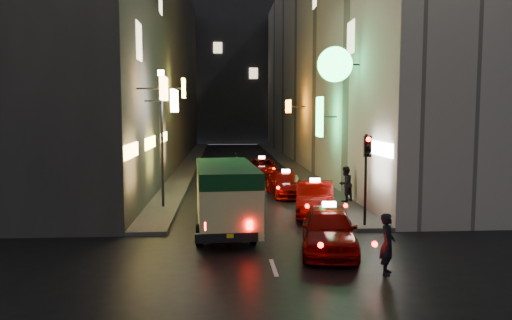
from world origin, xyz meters
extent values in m
cube|color=#3B3836|center=(-8.00, 34.00, 9.00)|extent=(6.00, 52.00, 18.00)
cube|color=#FFB959|center=(-3.88, 11.21, 5.46)|extent=(0.18, 1.54, 0.97)
cube|color=white|center=(-3.64, 13.30, 5.00)|extent=(0.18, 2.03, 1.02)
cube|color=yellow|center=(-4.03, 24.07, 6.10)|extent=(0.18, 1.25, 1.30)
cube|color=#FFB959|center=(-4.98, 9.50, 3.00)|extent=(0.10, 2.72, 0.55)
cube|color=yellow|center=(-4.98, 14.67, 3.00)|extent=(0.10, 3.09, 0.55)
cube|color=#FFB959|center=(-4.98, 20.37, 3.00)|extent=(0.10, 2.75, 0.55)
cube|color=#FFE5B2|center=(-4.99, 12.00, 7.50)|extent=(0.06, 1.30, 1.60)
cube|color=#FFE5B2|center=(-4.99, 20.00, 11.00)|extent=(0.06, 1.30, 1.60)
cube|color=#A9A49B|center=(8.00, 34.00, 9.00)|extent=(6.00, 52.00, 18.00)
cylinder|color=#30F36F|center=(3.83, 13.37, 6.71)|extent=(1.63, 0.18, 1.63)
cube|color=#30F36F|center=(4.01, 17.83, 4.23)|extent=(0.18, 1.27, 2.23)
cube|color=orange|center=(3.65, 28.45, 4.95)|extent=(0.18, 2.01, 0.99)
cube|color=white|center=(4.98, 9.80, 3.00)|extent=(0.10, 2.75, 0.55)
cube|color=#FFE5B2|center=(4.99, 15.00, 8.20)|extent=(0.06, 1.30, 1.60)
cube|color=#303035|center=(0.00, 66.00, 11.00)|extent=(30.00, 10.00, 22.00)
cube|color=#4B4946|center=(-4.25, 34.00, 0.07)|extent=(1.50, 52.00, 0.15)
cube|color=#4B4946|center=(4.25, 34.00, 0.07)|extent=(1.50, 52.00, 0.15)
cube|color=#E5E18F|center=(-1.34, 8.45, 1.44)|extent=(2.41, 5.97, 2.14)
cube|color=#0B3B18|center=(-1.34, 8.45, 2.27)|extent=(2.44, 5.99, 0.54)
cube|color=black|center=(-1.34, 8.74, 1.66)|extent=(2.30, 3.63, 0.49)
cube|color=black|center=(-1.34, 5.57, 0.52)|extent=(2.01, 0.31, 0.29)
cube|color=#FF0A05|center=(-2.07, 5.50, 0.91)|extent=(0.18, 0.06, 0.27)
cube|color=#FF0A05|center=(-0.61, 5.50, 0.91)|extent=(0.18, 0.06, 0.27)
cylinder|color=black|center=(-2.25, 10.32, 0.37)|extent=(0.21, 0.74, 0.74)
cylinder|color=black|center=(-0.44, 6.58, 0.37)|extent=(0.21, 0.74, 0.74)
imported|color=#730300|center=(1.94, 5.58, 0.85)|extent=(3.03, 5.61, 1.69)
cube|color=white|center=(1.94, 5.58, 1.78)|extent=(0.44, 0.25, 0.16)
sphere|color=#FF0A05|center=(1.19, 3.16, 0.87)|extent=(0.16, 0.16, 0.16)
sphere|color=#FF0A05|center=(2.69, 3.16, 0.87)|extent=(0.16, 0.16, 0.16)
imported|color=#730300|center=(2.55, 11.24, 0.85)|extent=(3.06, 5.64, 1.70)
cube|color=white|center=(2.55, 11.24, 1.79)|extent=(0.44, 0.25, 0.16)
sphere|color=#FF0A05|center=(1.79, 8.82, 0.87)|extent=(0.16, 0.16, 0.16)
sphere|color=#FF0A05|center=(3.30, 8.82, 0.87)|extent=(0.16, 0.16, 0.16)
imported|color=#730300|center=(1.95, 16.49, 0.73)|extent=(2.23, 4.72, 1.46)
cube|color=white|center=(1.95, 16.49, 1.55)|extent=(0.43, 0.21, 0.16)
sphere|color=#FF0A05|center=(1.30, 14.40, 0.75)|extent=(0.16, 0.16, 0.16)
sphere|color=#FF0A05|center=(2.59, 14.40, 0.75)|extent=(0.16, 0.16, 0.16)
imported|color=#730300|center=(1.31, 24.84, 0.73)|extent=(2.12, 4.67, 1.46)
cube|color=white|center=(1.31, 24.84, 1.55)|extent=(0.43, 0.20, 0.16)
sphere|color=#FF0A05|center=(0.66, 22.76, 0.75)|extent=(0.16, 0.16, 0.16)
sphere|color=#FF0A05|center=(1.95, 22.76, 0.75)|extent=(0.16, 0.16, 0.16)
imported|color=black|center=(3.07, 3.23, 0.97)|extent=(0.63, 0.75, 1.93)
imported|color=black|center=(4.51, 13.71, 1.12)|extent=(0.86, 0.82, 1.95)
cylinder|color=black|center=(4.00, 8.60, 1.90)|extent=(0.10, 0.10, 3.50)
cube|color=black|center=(4.00, 8.42, 3.20)|extent=(0.26, 0.18, 0.80)
sphere|color=#FF0A05|center=(4.00, 8.31, 3.47)|extent=(0.18, 0.18, 0.18)
sphere|color=black|center=(4.00, 8.31, 3.20)|extent=(0.17, 0.17, 0.17)
sphere|color=black|center=(4.00, 8.31, 2.93)|extent=(0.17, 0.17, 0.17)
cylinder|color=black|center=(-4.20, 13.00, 3.15)|extent=(0.12, 0.12, 6.00)
cylinder|color=#FFE5BF|center=(-4.20, 13.00, 6.25)|extent=(0.28, 0.28, 0.25)
camera|label=1|loc=(-1.46, -9.96, 4.46)|focal=35.00mm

